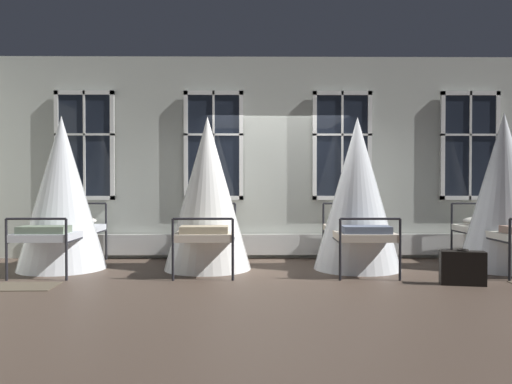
{
  "coord_description": "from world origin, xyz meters",
  "views": [
    {
      "loc": [
        -0.47,
        -8.01,
        1.33
      ],
      "look_at": [
        -0.39,
        -0.13,
        1.18
      ],
      "focal_mm": 36.08,
      "sensor_mm": 36.0,
      "label": 1
    }
  ],
  "objects_px": {
    "cot_first": "(62,195)",
    "suitcase_dark": "(463,268)",
    "cot_second": "(208,195)",
    "cot_fourth": "(504,193)",
    "cot_third": "(357,195)"
  },
  "relations": [
    {
      "from": "cot_second",
      "to": "cot_first",
      "type": "bearing_deg",
      "value": 88.54
    },
    {
      "from": "cot_first",
      "to": "suitcase_dark",
      "type": "bearing_deg",
      "value": -102.66
    },
    {
      "from": "cot_third",
      "to": "suitcase_dark",
      "type": "bearing_deg",
      "value": -137.13
    },
    {
      "from": "cot_third",
      "to": "cot_fourth",
      "type": "bearing_deg",
      "value": -89.74
    },
    {
      "from": "cot_first",
      "to": "suitcase_dark",
      "type": "xyz_separation_m",
      "value": [
        5.66,
        -1.29,
        -0.92
      ]
    },
    {
      "from": "cot_second",
      "to": "cot_fourth",
      "type": "height_order",
      "value": "cot_fourth"
    },
    {
      "from": "cot_first",
      "to": "suitcase_dark",
      "type": "height_order",
      "value": "cot_first"
    },
    {
      "from": "cot_first",
      "to": "cot_third",
      "type": "distance_m",
      "value": 4.54
    },
    {
      "from": "cot_second",
      "to": "suitcase_dark",
      "type": "height_order",
      "value": "cot_second"
    },
    {
      "from": "cot_first",
      "to": "cot_second",
      "type": "distance_m",
      "value": 2.24
    },
    {
      "from": "cot_third",
      "to": "cot_fourth",
      "type": "distance_m",
      "value": 2.24
    },
    {
      "from": "suitcase_dark",
      "to": "cot_fourth",
      "type": "bearing_deg",
      "value": 58.46
    },
    {
      "from": "cot_second",
      "to": "cot_third",
      "type": "xyz_separation_m",
      "value": [
        2.3,
        -0.02,
        -0.0
      ]
    },
    {
      "from": "cot_second",
      "to": "suitcase_dark",
      "type": "xyz_separation_m",
      "value": [
        3.42,
        -1.27,
        -0.92
      ]
    },
    {
      "from": "cot_second",
      "to": "cot_fourth",
      "type": "distance_m",
      "value": 4.54
    }
  ]
}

